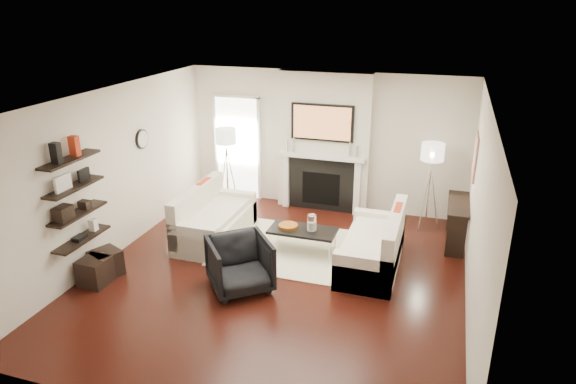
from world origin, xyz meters
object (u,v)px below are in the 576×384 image
(loveseat_left_base, at_px, (216,227))
(loveseat_right_base, at_px, (371,254))
(coffee_table, at_px, (303,230))
(armchair, at_px, (240,262))
(lamp_right_shade, at_px, (433,152))
(lamp_left_shade, at_px, (226,136))
(ottoman_near, at_px, (106,263))

(loveseat_left_base, xyz_separation_m, loveseat_right_base, (2.75, -0.18, 0.00))
(loveseat_right_base, distance_m, coffee_table, 1.17)
(loveseat_left_base, bearing_deg, armchair, -53.21)
(lamp_right_shade, bearing_deg, lamp_left_shade, -178.73)
(loveseat_right_base, relative_size, armchair, 2.11)
(lamp_right_shade, height_order, ottoman_near, lamp_right_shade)
(loveseat_left_base, xyz_separation_m, coffee_table, (1.60, -0.05, 0.19))
(loveseat_left_base, relative_size, coffee_table, 1.64)
(loveseat_left_base, distance_m, ottoman_near, 1.96)
(coffee_table, bearing_deg, armchair, -112.12)
(loveseat_left_base, xyz_separation_m, armchair, (1.05, -1.40, 0.22))
(loveseat_left_base, bearing_deg, ottoman_near, -122.09)
(lamp_left_shade, bearing_deg, armchair, -63.11)
(ottoman_near, bearing_deg, loveseat_left_base, 57.91)
(coffee_table, xyz_separation_m, lamp_right_shade, (1.88, 1.64, 1.05))
(coffee_table, relative_size, lamp_right_shade, 2.75)
(armchair, height_order, ottoman_near, armchair)
(loveseat_right_base, relative_size, coffee_table, 1.64)
(lamp_left_shade, bearing_deg, loveseat_right_base, -27.93)
(armchair, xyz_separation_m, ottoman_near, (-2.09, -0.26, -0.23))
(lamp_right_shade, bearing_deg, coffee_table, -138.95)
(loveseat_left_base, distance_m, coffee_table, 1.61)
(coffee_table, distance_m, ottoman_near, 3.10)
(ottoman_near, bearing_deg, coffee_table, 31.42)
(ottoman_near, bearing_deg, armchair, 7.14)
(armchair, height_order, lamp_right_shade, lamp_right_shade)
(loveseat_left_base, bearing_deg, lamp_left_shade, 105.76)
(loveseat_right_base, relative_size, ottoman_near, 4.50)
(loveseat_left_base, relative_size, lamp_right_shade, 4.50)
(armchair, distance_m, ottoman_near, 2.12)
(coffee_table, relative_size, ottoman_near, 2.75)
(lamp_left_shade, bearing_deg, lamp_right_shade, 1.27)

